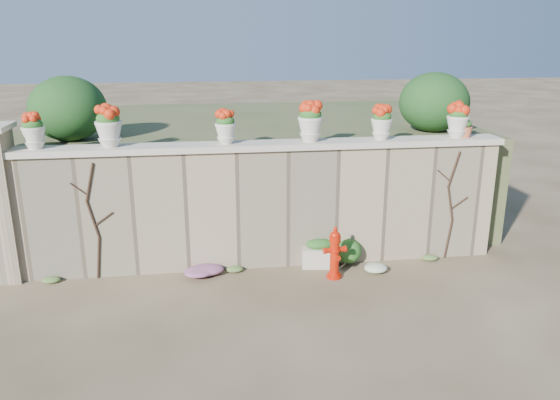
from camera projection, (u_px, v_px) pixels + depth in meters
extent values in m
plane|color=#4A3A25|center=(277.00, 314.00, 7.67)|extent=(80.00, 80.00, 0.00)
cube|color=gray|center=(262.00, 208.00, 9.09)|extent=(8.00, 0.40, 2.00)
cube|color=beige|center=(261.00, 146.00, 8.78)|extent=(8.10, 0.52, 0.10)
cube|color=#384C23|center=(246.00, 164.00, 12.12)|extent=(9.00, 6.00, 2.00)
ellipsoid|color=#143814|center=(68.00, 109.00, 9.34)|extent=(1.30, 1.30, 1.10)
ellipsoid|color=#143814|center=(434.00, 102.00, 10.23)|extent=(1.30, 1.30, 1.10)
cylinder|color=black|center=(99.00, 258.00, 8.70)|extent=(0.12, 0.04, 0.70)
cylinder|color=black|center=(93.00, 219.00, 8.51)|extent=(0.17, 0.04, 0.61)
cylinder|color=black|center=(90.00, 182.00, 8.34)|extent=(0.18, 0.04, 0.61)
cylinder|color=black|center=(104.00, 219.00, 8.53)|extent=(0.30, 0.02, 0.22)
cylinder|color=black|center=(78.00, 189.00, 8.34)|extent=(0.25, 0.02, 0.21)
cylinder|color=black|center=(448.00, 239.00, 9.51)|extent=(0.12, 0.04, 0.70)
cylinder|color=black|center=(450.00, 203.00, 9.32)|extent=(0.17, 0.04, 0.61)
cylinder|color=black|center=(454.00, 169.00, 9.14)|extent=(0.18, 0.04, 0.61)
cylinder|color=black|center=(459.00, 203.00, 9.34)|extent=(0.30, 0.02, 0.22)
cylinder|color=black|center=(444.00, 175.00, 9.15)|extent=(0.25, 0.02, 0.21)
cylinder|color=#B81907|center=(334.00, 276.00, 8.82)|extent=(0.24, 0.24, 0.04)
cylinder|color=#B81907|center=(334.00, 257.00, 8.72)|extent=(0.15, 0.15, 0.54)
cylinder|color=#B81907|center=(335.00, 250.00, 8.68)|extent=(0.18, 0.18, 0.03)
cylinder|color=#B81907|center=(335.00, 239.00, 8.63)|extent=(0.18, 0.18, 0.10)
ellipsoid|color=#B81907|center=(335.00, 234.00, 8.61)|extent=(0.17, 0.17, 0.12)
cylinder|color=#B81907|center=(335.00, 230.00, 8.59)|extent=(0.06, 0.06, 0.09)
cylinder|color=#B81907|center=(328.00, 251.00, 8.65)|extent=(0.13, 0.10, 0.09)
cylinder|color=#B81907|center=(342.00, 249.00, 8.71)|extent=(0.13, 0.10, 0.09)
cylinder|color=#B81907|center=(337.00, 257.00, 8.62)|extent=(0.09, 0.10, 0.08)
cube|color=beige|center=(319.00, 257.00, 9.22)|extent=(0.62, 0.42, 0.34)
ellipsoid|color=#1E5119|center=(319.00, 244.00, 9.15)|extent=(0.48, 0.33, 0.17)
ellipsoid|color=#1E5119|center=(350.00, 250.00, 9.20)|extent=(0.60, 0.54, 0.57)
ellipsoid|color=#BA25A7|center=(202.00, 271.00, 8.80)|extent=(0.81, 0.54, 0.22)
ellipsoid|color=white|center=(375.00, 267.00, 8.98)|extent=(0.51, 0.41, 0.18)
ellipsoid|color=#1E5119|center=(32.00, 124.00, 8.19)|extent=(0.30, 0.30, 0.18)
ellipsoid|color=red|center=(32.00, 119.00, 8.16)|extent=(0.26, 0.26, 0.19)
ellipsoid|color=#1E5119|center=(108.00, 118.00, 8.32)|extent=(0.35, 0.35, 0.21)
ellipsoid|color=red|center=(107.00, 113.00, 8.29)|extent=(0.31, 0.31, 0.22)
ellipsoid|color=#1E5119|center=(225.00, 121.00, 8.58)|extent=(0.29, 0.29, 0.17)
ellipsoid|color=red|center=(225.00, 116.00, 8.56)|extent=(0.25, 0.25, 0.18)
ellipsoid|color=#1E5119|center=(310.00, 114.00, 8.75)|extent=(0.35, 0.35, 0.21)
ellipsoid|color=red|center=(311.00, 109.00, 8.72)|extent=(0.31, 0.31, 0.22)
ellipsoid|color=#1E5119|center=(382.00, 116.00, 8.93)|extent=(0.30, 0.30, 0.18)
ellipsoid|color=red|center=(382.00, 112.00, 8.90)|extent=(0.27, 0.27, 0.19)
ellipsoid|color=#1E5119|center=(458.00, 114.00, 9.10)|extent=(0.32, 0.32, 0.19)
ellipsoid|color=red|center=(459.00, 109.00, 9.08)|extent=(0.28, 0.28, 0.20)
ellipsoid|color=#1E5119|center=(466.00, 124.00, 9.17)|extent=(0.20, 0.20, 0.14)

